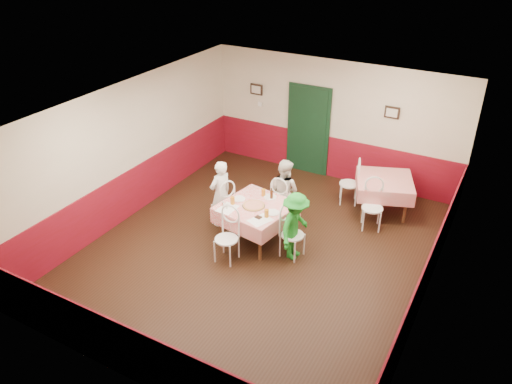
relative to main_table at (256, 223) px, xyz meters
The scene contains 39 objects.
floor 0.52m from the main_table, 46.66° to the right, with size 7.00×7.00×0.00m, color black.
ceiling 2.45m from the main_table, 46.66° to the right, with size 7.00×7.00×0.00m, color white.
back_wall 3.40m from the main_table, 85.58° to the left, with size 6.00×0.10×2.80m, color beige.
front_wall 3.91m from the main_table, 86.20° to the right, with size 6.00×0.10×2.80m, color beige.
left_wall 2.95m from the main_table, behind, with size 0.10×7.00×2.80m, color beige.
right_wall 3.42m from the main_table, ahead, with size 0.10×7.00×2.80m, color beige.
wainscot_back 3.23m from the main_table, 85.56° to the left, with size 6.00×0.03×1.00m, color maroon.
wainscot_front 3.76m from the main_table, 86.18° to the right, with size 6.00×0.03×1.00m, color maroon.
wainscot_left 2.75m from the main_table, behind, with size 0.03×7.00×1.00m, color maroon.
wainscot_right 3.25m from the main_table, ahead, with size 0.03×7.00×1.00m, color maroon.
door 3.27m from the main_table, 96.27° to the left, with size 0.96×0.06×2.10m, color black.
picture_left 3.92m from the main_table, 118.79° to the left, with size 0.32×0.03×0.26m, color black.
picture_right 3.84m from the main_table, 64.05° to the left, with size 0.32×0.03×0.26m, color black.
thermostat 3.76m from the main_table, 117.39° to the left, with size 0.10×0.03×0.10m, color white.
main_table is the anchor object (origin of this frame).
second_table 2.87m from the main_table, 50.75° to the left, with size 1.12×1.12×0.77m, color red.
chair_left 0.85m from the main_table, behind, with size 0.42×0.42×0.90m, color white, non-canonical shape.
chair_right 0.85m from the main_table, ahead, with size 0.42×0.42×0.90m, color white, non-canonical shape.
chair_far 0.85m from the main_table, 80.26° to the left, with size 0.42×0.42×0.90m, color white, non-canonical shape.
chair_near 0.85m from the main_table, 99.74° to the right, with size 0.42×0.42×0.90m, color white, non-canonical shape.
chair_second_a 2.47m from the main_table, 64.35° to the left, with size 0.42×0.42×0.90m, color white, non-canonical shape.
chair_second_b 2.34m from the main_table, 39.06° to the left, with size 0.42×0.42×0.90m, color white, non-canonical shape.
pizza 0.40m from the main_table, 124.03° to the right, with size 0.40×0.40×0.03m, color #B74723.
plate_left 0.57m from the main_table, behind, with size 0.25×0.25×0.01m, color white.
plate_right 0.56m from the main_table, 12.23° to the right, with size 0.25×0.25×0.01m, color white.
plate_far 0.57m from the main_table, 77.21° to the left, with size 0.25×0.25×0.01m, color white.
glass_a 0.64m from the main_table, 157.86° to the right, with size 0.08×0.08×0.15m, color #BF7219.
glass_b 0.64m from the main_table, 35.93° to the right, with size 0.08×0.08×0.15m, color #BF7219.
glass_c 0.60m from the main_table, 97.67° to the left, with size 0.08×0.08×0.15m, color #BF7219.
beer_bottle 0.63m from the main_table, 69.47° to the left, with size 0.06×0.06×0.21m, color #381C0A.
shaker_a 0.74m from the main_table, 146.16° to the right, with size 0.04×0.04×0.09m, color silver.
shaker_b 0.70m from the main_table, 138.64° to the right, with size 0.04×0.04×0.09m, color silver.
shaker_c 0.75m from the main_table, 150.33° to the right, with size 0.04×0.04×0.09m, color #B23319.
menu_left 0.66m from the main_table, 139.51° to the right, with size 0.30×0.40×0.00m, color white.
menu_right 0.65m from the main_table, 52.83° to the right, with size 0.30×0.40×0.00m, color white.
wallet 0.59m from the main_table, 55.50° to the right, with size 0.11×0.09×0.02m, color black.
diner_left 0.96m from the main_table, behind, with size 0.51×0.33×1.40m, color gray.
diner_far 0.95m from the main_table, 80.26° to the left, with size 0.66×0.52×1.37m, color gray.
diner_right 0.94m from the main_table, ahead, with size 0.85×0.49×1.32m, color gray.
Camera 1 is at (3.64, -6.77, 5.55)m, focal length 35.00 mm.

